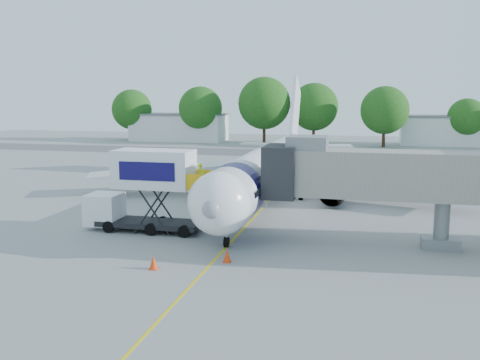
% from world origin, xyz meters
% --- Properties ---
extents(ground, '(160.00, 160.00, 0.00)m').
position_xyz_m(ground, '(0.00, 0.00, 0.00)').
color(ground, '#999896').
rests_on(ground, ground).
extents(guidance_line, '(0.15, 70.00, 0.01)m').
position_xyz_m(guidance_line, '(0.00, 0.00, 0.01)').
color(guidance_line, yellow).
rests_on(guidance_line, ground).
extents(taxiway_strip, '(120.00, 10.00, 0.01)m').
position_xyz_m(taxiway_strip, '(0.00, 42.00, 0.00)').
color(taxiway_strip, '#59595B').
rests_on(taxiway_strip, ground).
extents(aircraft, '(34.17, 37.73, 11.35)m').
position_xyz_m(aircraft, '(0.00, 4.12, 2.95)').
color(aircraft, white).
rests_on(aircraft, ground).
extents(jet_bridge, '(13.90, 3.20, 6.60)m').
position_xyz_m(jet_bridge, '(7.99, -7.00, 4.34)').
color(jet_bridge, gray).
rests_on(jet_bridge, ground).
extents(catering_hiloader, '(8.50, 2.44, 5.50)m').
position_xyz_m(catering_hiloader, '(-6.27, -7.00, 2.76)').
color(catering_hiloader, black).
rests_on(catering_hiloader, ground).
extents(ground_tug, '(3.57, 2.71, 1.27)m').
position_xyz_m(ground_tug, '(1.22, -16.59, 0.67)').
color(ground_tug, white).
rests_on(ground_tug, ground).
extents(safety_cone_a, '(0.46, 0.46, 0.74)m').
position_xyz_m(safety_cone_a, '(0.78, -12.32, 0.35)').
color(safety_cone_a, red).
rests_on(safety_cone_a, ground).
extents(safety_cone_b, '(0.46, 0.46, 0.74)m').
position_xyz_m(safety_cone_b, '(-2.70, -14.36, 0.35)').
color(safety_cone_b, red).
rests_on(safety_cone_b, ground).
extents(outbuilding_left, '(18.40, 8.40, 5.30)m').
position_xyz_m(outbuilding_left, '(-28.00, 60.00, 2.66)').
color(outbuilding_left, silver).
rests_on(outbuilding_left, ground).
extents(outbuilding_right, '(16.40, 7.40, 5.30)m').
position_xyz_m(outbuilding_right, '(22.00, 62.00, 2.66)').
color(outbuilding_right, silver).
rests_on(outbuilding_right, ground).
extents(tree_a, '(7.82, 7.82, 9.97)m').
position_xyz_m(tree_a, '(-37.17, 58.40, 6.05)').
color(tree_a, '#382314').
rests_on(tree_a, ground).
extents(tree_b, '(8.23, 8.23, 10.50)m').
position_xyz_m(tree_b, '(-22.84, 57.69, 6.37)').
color(tree_b, '#382314').
rests_on(tree_b, ground).
extents(tree_c, '(9.56, 9.56, 12.19)m').
position_xyz_m(tree_c, '(-10.47, 57.33, 7.40)').
color(tree_c, '#382314').
rests_on(tree_c, ground).
extents(tree_d, '(8.71, 8.71, 11.10)m').
position_xyz_m(tree_d, '(-1.56, 59.17, 6.74)').
color(tree_d, '#382314').
rests_on(tree_d, ground).
extents(tree_e, '(8.19, 8.19, 10.45)m').
position_xyz_m(tree_e, '(10.82, 55.59, 6.34)').
color(tree_e, '#382314').
rests_on(tree_e, ground).
extents(tree_f, '(6.55, 6.55, 8.35)m').
position_xyz_m(tree_f, '(24.73, 59.90, 5.07)').
color(tree_f, '#382314').
rests_on(tree_f, ground).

